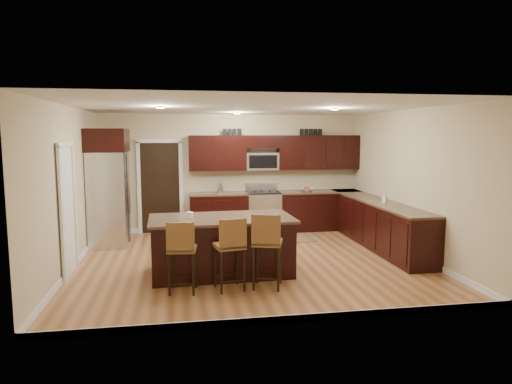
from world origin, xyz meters
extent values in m
plane|color=#9E683E|center=(0.00, 0.00, 0.00)|extent=(6.00, 6.00, 0.00)
plane|color=silver|center=(0.00, 0.00, 2.70)|extent=(6.00, 6.00, 0.00)
plane|color=#C4B48D|center=(0.00, 2.75, 1.35)|extent=(6.00, 0.00, 6.00)
plane|color=#C4B48D|center=(-3.00, 0.00, 1.35)|extent=(0.00, 5.50, 5.50)
plane|color=#C4B48D|center=(3.00, 0.00, 1.35)|extent=(0.00, 5.50, 5.50)
cube|color=black|center=(-0.35, 2.45, 0.44)|extent=(1.30, 0.60, 0.88)
cube|color=black|center=(2.03, 2.45, 0.44)|extent=(1.94, 0.60, 0.88)
cube|color=black|center=(2.70, 0.48, 0.44)|extent=(0.60, 3.35, 0.88)
cube|color=brown|center=(-0.35, 2.45, 0.90)|extent=(1.30, 0.63, 0.04)
cube|color=brown|center=(2.03, 2.45, 0.90)|extent=(1.94, 0.63, 0.04)
cube|color=brown|center=(2.70, 0.48, 0.90)|extent=(0.63, 3.35, 0.04)
cube|color=black|center=(-0.35, 2.58, 1.82)|extent=(1.30, 0.33, 0.80)
cube|color=black|center=(2.03, 2.58, 1.82)|extent=(1.94, 0.33, 0.80)
cube|color=black|center=(0.68, 2.58, 2.07)|extent=(0.76, 0.33, 0.30)
cube|color=silver|center=(0.68, 2.45, 0.45)|extent=(0.76, 0.64, 0.90)
cube|color=black|center=(0.68, 2.45, 0.91)|extent=(0.76, 0.60, 0.03)
cube|color=black|center=(0.68, 2.15, 0.45)|extent=(0.65, 0.01, 0.45)
cube|color=silver|center=(0.68, 2.72, 1.02)|extent=(0.76, 0.05, 0.18)
cube|color=silver|center=(0.68, 2.60, 1.62)|extent=(0.76, 0.31, 0.40)
cube|color=black|center=(-1.65, 2.73, 1.03)|extent=(0.85, 0.03, 2.06)
cube|color=white|center=(-2.98, -0.30, 1.02)|extent=(0.03, 0.80, 2.04)
cube|color=black|center=(-0.56, -0.64, 0.44)|extent=(2.21, 1.15, 0.88)
cube|color=brown|center=(-0.56, -0.64, 0.90)|extent=(2.31, 1.26, 0.04)
cube|color=black|center=(-0.56, -0.64, 0.04)|extent=(2.13, 1.07, 0.09)
cube|color=brown|center=(-1.20, -1.42, 0.63)|extent=(0.43, 0.43, 0.06)
cube|color=brown|center=(-1.22, -1.59, 0.83)|extent=(0.39, 0.09, 0.41)
cylinder|color=black|center=(-1.36, -1.59, 0.30)|extent=(0.03, 0.03, 0.60)
cylinder|color=black|center=(-1.03, -1.59, 0.30)|extent=(0.03, 0.03, 0.60)
cylinder|color=black|center=(-1.36, -1.25, 0.30)|extent=(0.03, 0.03, 0.60)
cylinder|color=black|center=(-1.03, -1.25, 0.30)|extent=(0.03, 0.03, 0.60)
cube|color=brown|center=(-0.53, -1.42, 0.64)|extent=(0.47, 0.47, 0.06)
cube|color=brown|center=(-0.49, -1.60, 0.85)|extent=(0.40, 0.11, 0.43)
cylinder|color=black|center=(-0.70, -1.59, 0.31)|extent=(0.03, 0.03, 0.61)
cylinder|color=black|center=(-0.36, -1.59, 0.31)|extent=(0.03, 0.03, 0.61)
cylinder|color=black|center=(-0.70, -1.25, 0.31)|extent=(0.03, 0.03, 0.61)
cylinder|color=black|center=(-0.36, -1.25, 0.31)|extent=(0.03, 0.03, 0.61)
cube|color=brown|center=(0.03, -1.42, 0.67)|extent=(0.52, 0.52, 0.06)
cube|color=brown|center=(-0.02, -1.60, 0.89)|extent=(0.41, 0.16, 0.44)
cylinder|color=black|center=(-0.15, -1.60, 0.32)|extent=(0.04, 0.04, 0.64)
cylinder|color=black|center=(0.21, -1.60, 0.32)|extent=(0.04, 0.04, 0.64)
cylinder|color=black|center=(-0.15, -1.24, 0.32)|extent=(0.04, 0.04, 0.64)
cylinder|color=black|center=(0.21, -1.24, 0.32)|extent=(0.04, 0.04, 0.64)
cube|color=silver|center=(-2.62, 1.66, 0.95)|extent=(0.72, 0.95, 1.90)
cube|color=black|center=(-2.26, 1.66, 0.95)|extent=(0.01, 0.02, 1.80)
cylinder|color=silver|center=(-2.23, 1.58, 1.04)|extent=(0.02, 0.02, 0.84)
cylinder|color=silver|center=(-2.23, 1.74, 1.04)|extent=(0.02, 0.02, 0.84)
cube|color=black|center=(-2.62, 1.66, 2.12)|extent=(0.78, 1.01, 0.45)
cube|color=brown|center=(1.22, 1.48, 0.01)|extent=(0.80, 0.54, 0.01)
imported|color=silver|center=(1.72, 2.45, 0.96)|extent=(0.41, 0.41, 0.08)
imported|color=#B2B2B2|center=(2.70, 0.40, 1.01)|extent=(0.11, 0.11, 0.18)
cylinder|color=silver|center=(-0.32, 2.45, 1.03)|extent=(0.12, 0.12, 0.22)
cylinder|color=silver|center=(-0.30, 2.45, 1.00)|extent=(0.11, 0.11, 0.15)
cylinder|color=white|center=(-1.06, -0.64, 0.97)|extent=(0.10, 0.10, 0.10)
camera|label=1|loc=(-1.21, -7.80, 2.22)|focal=32.00mm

